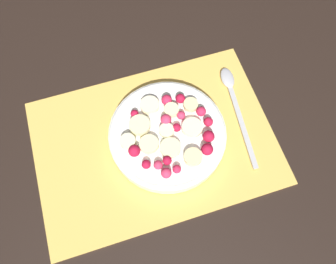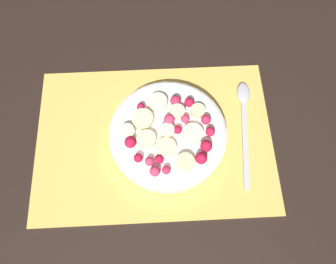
# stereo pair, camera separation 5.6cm
# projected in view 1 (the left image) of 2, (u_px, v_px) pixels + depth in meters

# --- Properties ---
(ground_plane) EXTENTS (3.00, 3.00, 0.00)m
(ground_plane) POSITION_uv_depth(u_px,v_px,m) (154.00, 142.00, 0.59)
(ground_plane) COLOR black
(placemat) EXTENTS (0.43, 0.30, 0.01)m
(placemat) POSITION_uv_depth(u_px,v_px,m) (154.00, 142.00, 0.59)
(placemat) COLOR #E0B251
(placemat) RESTS_ON ground_plane
(fruit_bowl) EXTENTS (0.21, 0.21, 0.05)m
(fruit_bowl) POSITION_uv_depth(u_px,v_px,m) (168.00, 135.00, 0.58)
(fruit_bowl) COLOR silver
(fruit_bowl) RESTS_ON placemat
(spoon) EXTENTS (0.04, 0.21, 0.01)m
(spoon) POSITION_uv_depth(u_px,v_px,m) (233.00, 96.00, 0.62)
(spoon) COLOR #B2B2B7
(spoon) RESTS_ON placemat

